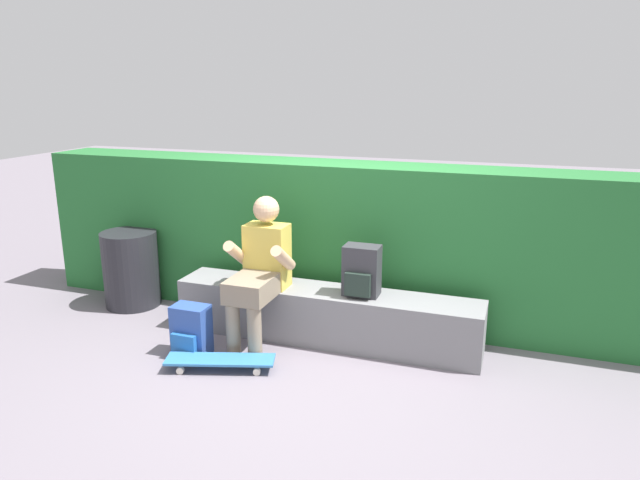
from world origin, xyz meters
The scene contains 8 objects.
ground_plane centered at (0.00, 0.00, 0.00)m, with size 24.00×24.00×0.00m, color slate.
bench_main centered at (0.00, 0.37, 0.22)m, with size 2.51×0.41×0.43m.
person_skater centered at (-0.48, 0.16, 0.64)m, with size 0.49×0.62×1.18m.
skateboard_near_person centered at (-0.57, -0.38, 0.07)m, with size 0.82×0.43×0.09m.
backpack_on_bench centered at (0.30, 0.36, 0.63)m, with size 0.28×0.23×0.40m.
backpack_on_ground centered at (-0.90, -0.23, 0.19)m, with size 0.28×0.23×0.40m.
hedge_row centered at (0.06, 0.96, 0.69)m, with size 6.03×0.52×1.38m.
trash_bin centered at (-1.98, 0.51, 0.36)m, with size 0.51×0.51×0.71m.
Camera 1 is at (1.42, -3.82, 2.06)m, focal length 32.74 mm.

